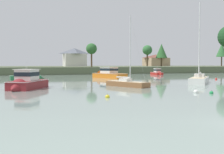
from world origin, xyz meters
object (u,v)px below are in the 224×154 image
cruiser_maroon (26,85)px  mooring_buoy_yellow (107,97)px  mooring_buoy_white (196,92)px  mooring_buoy_red (216,79)px  sailboat_white (199,81)px  cruiser_green (29,77)px  cruiser_orange (106,75)px  sailboat_wood (127,85)px  cruiser_red (157,73)px  mooring_buoy_green (211,93)px

cruiser_maroon → mooring_buoy_yellow: 12.79m
mooring_buoy_white → mooring_buoy_red: bearing=46.1°
mooring_buoy_yellow → mooring_buoy_red: bearing=35.3°
sailboat_white → mooring_buoy_yellow: sailboat_white is taller
cruiser_green → cruiser_orange: bearing=6.4°
sailboat_wood → mooring_buoy_white: sailboat_wood is taller
cruiser_green → cruiser_maroon: bearing=-93.2°
sailboat_wood → mooring_buoy_yellow: size_ratio=21.48×
cruiser_maroon → cruiser_orange: bearing=52.3°
mooring_buoy_red → mooring_buoy_yellow: (-28.70, -20.33, -0.00)m
cruiser_red → mooring_buoy_red: (-0.30, -23.99, -0.33)m
mooring_buoy_green → cruiser_red: bearing=68.0°
sailboat_white → mooring_buoy_green: sailboat_white is taller
cruiser_orange → sailboat_white: sailboat_white is taller
sailboat_white → mooring_buoy_white: sailboat_white is taller
sailboat_white → mooring_buoy_green: bearing=-122.2°
sailboat_white → cruiser_green: bearing=142.9°
cruiser_maroon → sailboat_white: (25.92, 1.96, -0.29)m
cruiser_green → sailboat_wood: bearing=-60.9°
mooring_buoy_green → cruiser_orange: bearing=90.4°
mooring_buoy_red → mooring_buoy_yellow: mooring_buoy_red is taller
cruiser_green → sailboat_white: (24.76, -18.74, -0.20)m
cruiser_red → mooring_buoy_yellow: size_ratio=14.78×
cruiser_green → mooring_buoy_red: 35.99m
cruiser_green → sailboat_white: size_ratio=0.50×
sailboat_white → mooring_buoy_green: 15.64m
mooring_buoy_white → sailboat_white: bearing=52.2°
sailboat_white → cruiser_maroon: bearing=-175.7°
cruiser_red → cruiser_green: bearing=-159.8°
cruiser_green → mooring_buoy_red: bearing=-18.3°
sailboat_wood → mooring_buoy_white: (3.80, -9.66, -0.12)m
sailboat_wood → cruiser_orange: bearing=78.8°
sailboat_white → cruiser_red: bearing=72.8°
cruiser_green → sailboat_white: bearing=-37.1°
sailboat_wood → mooring_buoy_yellow: 12.30m
cruiser_red → sailboat_wood: (-22.77, -33.73, -0.20)m
cruiser_orange → cruiser_green: 16.31m
cruiser_maroon → mooring_buoy_yellow: size_ratio=17.29×
cruiser_maroon → mooring_buoy_yellow: cruiser_maroon is taller
cruiser_red → cruiser_maroon: 48.83m
sailboat_wood → sailboat_white: bearing=9.9°
mooring_buoy_green → mooring_buoy_yellow: 10.96m
cruiser_green → cruiser_maroon: cruiser_maroon is taller
cruiser_green → mooring_buoy_yellow: size_ratio=14.42×
cruiser_orange → cruiser_red: bearing=30.8°
mooring_buoy_green → mooring_buoy_red: 27.25m
cruiser_red → mooring_buoy_white: 47.35m
cruiser_green → mooring_buoy_white: 34.39m
mooring_buoy_white → cruiser_green: bearing=116.8°
cruiser_orange → mooring_buoy_red: 22.24m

